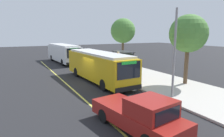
{
  "coord_description": "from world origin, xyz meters",
  "views": [
    {
      "loc": [
        17.43,
        -6.76,
        4.85
      ],
      "look_at": [
        1.79,
        1.37,
        1.63
      ],
      "focal_mm": 31.57,
      "sensor_mm": 36.0,
      "label": 1
    }
  ],
  "objects_px": {
    "waiting_bench": "(124,68)",
    "pedestrian_commuter": "(126,66)",
    "route_sign_post": "(119,60)",
    "pickup_truck": "(140,115)",
    "transit_bus_second": "(64,53)",
    "transit_bus_main": "(99,65)"
  },
  "relations": [
    {
      "from": "waiting_bench",
      "to": "route_sign_post",
      "type": "height_order",
      "value": "route_sign_post"
    },
    {
      "from": "route_sign_post",
      "to": "transit_bus_second",
      "type": "bearing_deg",
      "value": -170.35
    },
    {
      "from": "pickup_truck",
      "to": "waiting_bench",
      "type": "xyz_separation_m",
      "value": [
        -12.89,
        6.83,
        -0.22
      ]
    },
    {
      "from": "pickup_truck",
      "to": "waiting_bench",
      "type": "height_order",
      "value": "pickup_truck"
    },
    {
      "from": "transit_bus_main",
      "to": "waiting_bench",
      "type": "relative_size",
      "value": 6.71
    },
    {
      "from": "waiting_bench",
      "to": "route_sign_post",
      "type": "bearing_deg",
      "value": -42.58
    },
    {
      "from": "transit_bus_second",
      "to": "route_sign_post",
      "type": "distance_m",
      "value": 14.38
    },
    {
      "from": "pedestrian_commuter",
      "to": "transit_bus_second",
      "type": "bearing_deg",
      "value": -163.32
    },
    {
      "from": "pickup_truck",
      "to": "transit_bus_second",
      "type": "bearing_deg",
      "value": 174.61
    },
    {
      "from": "waiting_bench",
      "to": "pedestrian_commuter",
      "type": "relative_size",
      "value": 0.95
    },
    {
      "from": "waiting_bench",
      "to": "pedestrian_commuter",
      "type": "bearing_deg",
      "value": -21.09
    },
    {
      "from": "transit_bus_main",
      "to": "pickup_truck",
      "type": "height_order",
      "value": "transit_bus_main"
    },
    {
      "from": "transit_bus_main",
      "to": "route_sign_post",
      "type": "height_order",
      "value": "same"
    },
    {
      "from": "pickup_truck",
      "to": "route_sign_post",
      "type": "relative_size",
      "value": 2.02
    },
    {
      "from": "transit_bus_second",
      "to": "route_sign_post",
      "type": "xyz_separation_m",
      "value": [
        14.17,
        2.41,
        0.34
      ]
    },
    {
      "from": "route_sign_post",
      "to": "transit_bus_main",
      "type": "bearing_deg",
      "value": -85.04
    },
    {
      "from": "pickup_truck",
      "to": "waiting_bench",
      "type": "bearing_deg",
      "value": 152.09
    },
    {
      "from": "transit_bus_main",
      "to": "waiting_bench",
      "type": "xyz_separation_m",
      "value": [
        -2.47,
        4.5,
        -0.98
      ]
    },
    {
      "from": "transit_bus_second",
      "to": "route_sign_post",
      "type": "bearing_deg",
      "value": 9.65
    },
    {
      "from": "transit_bus_second",
      "to": "pedestrian_commuter",
      "type": "height_order",
      "value": "transit_bus_second"
    },
    {
      "from": "waiting_bench",
      "to": "transit_bus_second",
      "type": "bearing_deg",
      "value": -159.38
    },
    {
      "from": "transit_bus_second",
      "to": "waiting_bench",
      "type": "bearing_deg",
      "value": 20.62
    }
  ]
}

